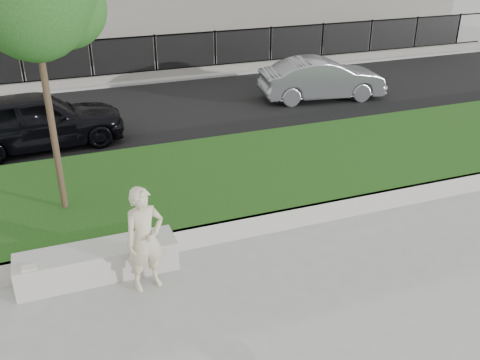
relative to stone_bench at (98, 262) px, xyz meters
name	(u,v)px	position (x,y,z in m)	size (l,w,h in m)	color
ground	(229,278)	(1.91, -0.80, -0.25)	(90.00, 90.00, 0.00)	gray
grass_bank	(179,188)	(1.91, 2.20, -0.05)	(34.00, 4.00, 0.40)	black
grass_kerb	(208,235)	(1.91, 0.24, -0.05)	(34.00, 0.08, 0.40)	#A9A69E
street	(131,115)	(1.91, 7.70, -0.23)	(34.00, 7.00, 0.04)	black
far_pavement	(108,76)	(1.91, 12.20, -0.19)	(34.00, 3.00, 0.12)	gray
iron_fence	(111,69)	(1.91, 11.20, 0.29)	(32.00, 0.30, 1.50)	slate
stone_bench	(98,262)	(0.00, 0.00, 0.00)	(2.48, 0.62, 0.51)	#A9A69E
man	(145,239)	(0.68, -0.55, 0.59)	(0.61, 0.40, 1.68)	beige
book	(29,268)	(-0.99, -0.20, 0.27)	(0.22, 0.16, 0.02)	beige
car_dark	(36,120)	(-0.65, 5.96, 0.49)	(1.67, 4.15, 1.41)	black
car_silver	(322,79)	(7.85, 7.08, 0.42)	(1.35, 3.86, 1.27)	gray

